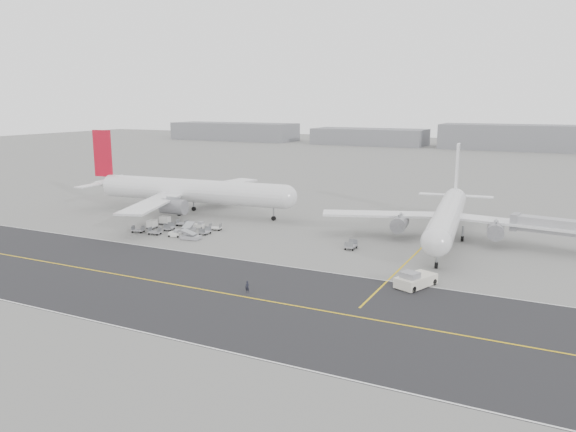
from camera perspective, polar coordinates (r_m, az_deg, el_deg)
The scene contains 10 objects.
ground at distance 100.63m, azimuth -6.18°, elevation -3.85°, with size 700.00×700.00×0.00m, color gray.
taxiway at distance 83.75m, azimuth -9.93°, elevation -7.14°, with size 220.00×59.00×0.03m.
horizon_buildings at distance 343.32m, azimuth 22.73°, elevation 6.20°, with size 520.00×28.00×28.00m, color gray, non-canonical shape.
airliner_a at distance 137.25m, azimuth -10.22°, elevation 2.58°, with size 56.89×56.07×19.62m.
airliner_b at distance 112.97m, azimuth 15.93°, elevation 0.07°, with size 49.42×50.21×17.34m.
pushback_tug at distance 84.53m, azimuth 12.79°, elevation -6.36°, with size 5.40×8.72×2.50m.
jet_bridge at distance 111.18m, azimuth 25.86°, elevation -1.16°, with size 16.81×5.33×6.27m.
gse_cluster at distance 119.59m, azimuth -11.15°, elevation -1.53°, with size 21.27×16.13×1.90m, color gray, non-canonical shape.
stray_dolly at distance 103.94m, azimuth 6.41°, elevation -3.36°, with size 1.66×2.70×1.66m, color silver, non-canonical shape.
ground_crew_a at distance 80.20m, azimuth -4.16°, elevation -7.20°, with size 0.63×0.42×1.73m, color black.
Camera 1 is at (52.65, -81.54, 26.57)m, focal length 35.00 mm.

